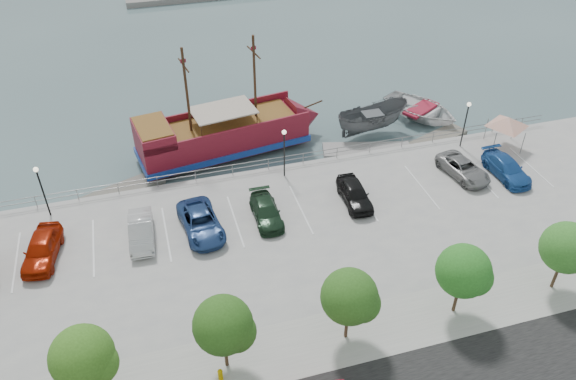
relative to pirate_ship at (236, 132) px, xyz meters
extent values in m
plane|color=#445C61|center=(2.59, -12.90, -1.81)|extent=(160.00, 160.00, 0.00)
cube|color=#989892|center=(2.59, -22.90, -0.80)|extent=(100.00, 4.00, 0.05)
cylinder|color=gray|center=(2.59, -5.10, 0.14)|extent=(50.00, 0.06, 0.06)
cylinder|color=gray|center=(2.59, -5.10, -0.26)|extent=(50.00, 0.06, 0.06)
cube|color=maroon|center=(-1.22, -0.19, -0.08)|extent=(15.07, 6.75, 2.36)
cube|color=#163997|center=(-1.22, -0.19, -0.86)|extent=(15.39, 7.06, 0.55)
cone|color=maroon|center=(6.68, 1.05, -0.08)|extent=(3.55, 4.76, 4.36)
cube|color=maroon|center=(-7.06, -1.11, 1.73)|extent=(3.40, 4.91, 1.27)
cube|color=brown|center=(-7.06, -1.11, 2.42)|extent=(3.16, 4.53, 0.11)
cube|color=brown|center=(-0.77, -0.12, 1.14)|extent=(12.30, 5.79, 0.14)
cube|color=maroon|center=(-1.56, 1.96, 1.42)|extent=(14.40, 2.44, 0.64)
cube|color=maroon|center=(-0.88, -2.35, 1.42)|extent=(14.40, 2.44, 0.64)
cylinder|color=#382111|center=(1.92, 0.30, 4.82)|extent=(0.25, 0.25, 7.45)
cylinder|color=#382111|center=(-3.92, -0.62, 4.82)|extent=(0.25, 0.25, 7.45)
cylinder|color=#382111|center=(1.92, 0.30, 7.10)|extent=(0.55, 2.71, 0.13)
cylinder|color=#382111|center=(-3.92, -0.62, 7.10)|extent=(0.55, 2.71, 0.13)
cube|color=#BAAA96|center=(-1.04, -0.16, 2.46)|extent=(5.75, 4.23, 0.11)
cylinder|color=#382111|center=(7.31, 1.15, 1.01)|extent=(2.26, 0.50, 0.54)
imported|color=#57595C|center=(12.56, -0.88, -0.43)|extent=(7.41, 3.60, 2.75)
imported|color=silver|center=(18.32, 0.51, -1.02)|extent=(8.54, 9.36, 1.59)
cube|color=#6A675D|center=(-10.27, -3.70, -1.62)|extent=(7.09, 4.35, 0.39)
cube|color=gray|center=(11.00, -3.70, -1.59)|extent=(8.10, 4.14, 0.45)
cube|color=#6D685C|center=(17.80, -3.70, -1.62)|extent=(6.94, 4.15, 0.38)
cylinder|color=slate|center=(21.26, -5.88, 0.22)|extent=(0.08, 0.08, 2.05)
cylinder|color=slate|center=(23.59, -6.56, 0.22)|extent=(0.08, 0.08, 2.05)
cylinder|color=slate|center=(20.58, -8.22, 0.22)|extent=(0.08, 0.08, 2.05)
cylinder|color=slate|center=(22.91, -8.89, 0.22)|extent=(0.08, 0.08, 2.05)
pyramid|color=silver|center=(22.09, -7.39, 2.04)|extent=(4.86, 4.86, 0.84)
cylinder|color=#D5A900|center=(-5.91, -23.70, -0.48)|extent=(0.26, 0.26, 0.66)
sphere|color=#D5A900|center=(-5.91, -23.70, -0.13)|extent=(0.29, 0.29, 0.29)
cylinder|color=black|center=(-15.41, -6.40, 1.19)|extent=(0.12, 0.12, 4.00)
sphere|color=#FFF2CC|center=(-15.41, -6.40, 3.29)|extent=(0.36, 0.36, 0.36)
cylinder|color=black|center=(2.59, -6.40, 1.19)|extent=(0.12, 0.12, 4.00)
sphere|color=#FFF2CC|center=(2.59, -6.40, 3.29)|extent=(0.36, 0.36, 0.36)
cylinder|color=black|center=(18.59, -6.40, 1.19)|extent=(0.12, 0.12, 4.00)
sphere|color=#FFF2CC|center=(18.59, -6.40, 3.29)|extent=(0.36, 0.36, 0.36)
sphere|color=#32601A|center=(-12.41, -22.90, 2.59)|extent=(3.20, 3.20, 3.20)
sphere|color=#32601A|center=(-11.81, -23.20, 2.19)|extent=(2.20, 2.20, 2.20)
cylinder|color=#473321|center=(-5.41, -22.90, 0.29)|extent=(0.20, 0.20, 2.20)
sphere|color=#254E16|center=(-5.41, -22.90, 2.59)|extent=(3.20, 3.20, 3.20)
sphere|color=#254E16|center=(-4.81, -23.20, 2.19)|extent=(2.20, 2.20, 2.20)
cylinder|color=#473321|center=(1.59, -22.90, 0.29)|extent=(0.20, 0.20, 2.20)
sphere|color=#285419|center=(1.59, -22.90, 2.59)|extent=(3.20, 3.20, 3.20)
sphere|color=#285419|center=(2.19, -23.20, 2.19)|extent=(2.20, 2.20, 2.20)
cylinder|color=#473321|center=(8.59, -22.90, 0.29)|extent=(0.20, 0.20, 2.20)
sphere|color=#25671E|center=(8.59, -22.90, 2.59)|extent=(3.20, 3.20, 3.20)
sphere|color=#25671E|center=(9.19, -23.20, 2.19)|extent=(2.20, 2.20, 2.20)
cylinder|color=#473321|center=(15.59, -22.90, 0.29)|extent=(0.20, 0.20, 2.20)
sphere|color=#2E6A22|center=(15.59, -22.90, 2.59)|extent=(3.20, 3.20, 3.20)
imported|color=#9B1A03|center=(-15.57, -11.08, 0.03)|extent=(2.83, 5.19, 1.67)
imported|color=#BDBDBD|center=(-9.08, -11.04, -0.05)|extent=(1.84, 4.71, 1.53)
imported|color=navy|center=(-4.93, -11.28, -0.05)|extent=(3.10, 5.72, 1.52)
imported|color=#1A3420|center=(-0.16, -11.26, -0.14)|extent=(1.92, 4.62, 1.33)
imported|color=black|center=(6.76, -11.17, -0.03)|extent=(2.03, 4.65, 1.56)
imported|color=gray|center=(16.44, -10.39, -0.13)|extent=(3.10, 5.24, 1.37)
imported|color=#1F519B|center=(19.76, -11.40, -0.08)|extent=(2.17, 5.08, 1.46)
camera|label=1|loc=(-7.46, -42.07, 25.63)|focal=35.00mm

